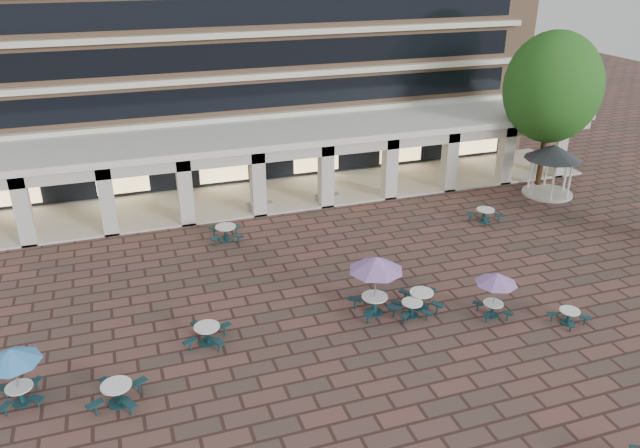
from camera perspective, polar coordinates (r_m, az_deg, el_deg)
The scene contains 16 objects.
ground at distance 27.59m, azimuth 4.91°, elevation -8.24°, with size 120.00×120.00×0.00m, color brown.
retail_arcade at distance 39.08m, azimuth -3.56°, elevation 6.67°, with size 42.00×6.60×4.40m.
picnic_table_3 at distance 28.73m, azimuth 21.81°, elevation -7.77°, with size 1.67×1.67×0.64m.
picnic_table_4 at distance 24.09m, azimuth -26.36°, elevation -10.91°, with size 1.95×1.95×2.26m.
picnic_table_6 at distance 26.52m, azimuth 5.15°, elevation -3.84°, with size 2.38×2.38×2.75m.
picnic_table_7 at distance 28.10m, azimuth 9.24°, elevation -6.70°, with size 2.03×2.03×0.79m.
picnic_table_8 at distance 23.62m, azimuth -18.05°, elevation -14.42°, with size 2.16×2.16×0.81m.
picnic_table_9 at distance 25.88m, azimuth -10.26°, elevation -9.77°, with size 2.13×2.13×0.79m.
picnic_table_10 at distance 27.48m, azimuth 8.40°, elevation -7.56°, with size 1.66×1.66×0.69m.
picnic_table_11 at distance 27.54m, azimuth 15.84°, elevation -4.95°, with size 1.81×1.81×2.09m.
picnic_table_12 at distance 34.19m, azimuth -8.61°, elevation -0.72°, with size 2.03×2.03×0.83m.
picnic_table_13 at distance 37.34m, azimuth 14.85°, elevation 0.87°, with size 2.06×2.06×0.78m.
gazebo at distance 42.10m, azimuth 20.49°, elevation 5.71°, with size 3.53×3.53×3.28m.
tree_east_c at distance 42.33m, azimuth 20.49°, elevation 11.62°, with size 6.05×6.05×10.08m.
planter_left at distance 37.75m, azimuth -5.51°, elevation 1.98°, with size 1.50×0.84×1.30m.
planter_right at distance 38.92m, azimuth 0.73°, elevation 2.61°, with size 1.50×0.66×1.15m.
Camera 1 is at (-9.65, -21.19, 14.79)m, focal length 35.00 mm.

